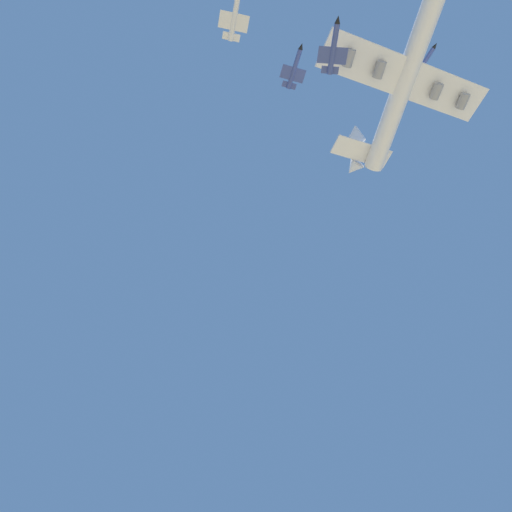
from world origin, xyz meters
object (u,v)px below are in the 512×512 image
at_px(carrier_jet, 406,75).
at_px(chase_jet_right_wing, 333,49).
at_px(chase_jet_lead, 235,15).
at_px(chase_jet_trailing, 423,65).
at_px(chase_jet_high_escort, 294,69).

distance_m(carrier_jet, chase_jet_right_wing, 35.92).
bearing_deg(carrier_jet, chase_jet_lead, -90.27).
bearing_deg(chase_jet_right_wing, chase_jet_trailing, 109.62).
bearing_deg(chase_jet_lead, chase_jet_right_wing, 94.40).
relative_size(chase_jet_trailing, chase_jet_high_escort, 1.10).
xyz_separation_m(chase_jet_right_wing, chase_jet_high_escort, (-7.40, -13.80, 28.09)).
bearing_deg(chase_jet_lead, chase_jet_high_escort, 127.25).
bearing_deg(chase_jet_trailing, chase_jet_lead, -94.56).
xyz_separation_m(chase_jet_lead, chase_jet_right_wing, (-19.90, 19.09, -4.11)).
bearing_deg(chase_jet_lead, carrier_jet, 99.46).
height_order(carrier_jet, chase_jet_trailing, chase_jet_trailing).
distance_m(carrier_jet, chase_jet_trailing, 33.30).
xyz_separation_m(carrier_jet, chase_jet_right_wing, (24.58, -16.62, -20.24)).
relative_size(carrier_jet, chase_jet_lead, 4.94).
height_order(chase_jet_lead, chase_jet_right_wing, chase_jet_lead).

